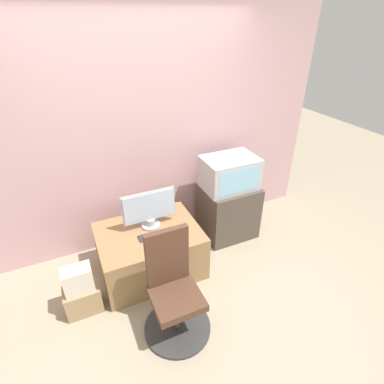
{
  "coord_description": "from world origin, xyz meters",
  "views": [
    {
      "loc": [
        -0.73,
        -1.67,
        2.42
      ],
      "look_at": [
        0.41,
        0.85,
        0.76
      ],
      "focal_mm": 28.0,
      "sensor_mm": 36.0,
      "label": 1
    }
  ],
  "objects_px": {
    "keyboard": "(156,235)",
    "mouse": "(181,229)",
    "crt_tv": "(229,173)",
    "main_monitor": "(149,209)",
    "office_chair": "(174,296)",
    "cardboard_box_lower": "(83,299)"
  },
  "relations": [
    {
      "from": "mouse",
      "to": "cardboard_box_lower",
      "type": "bearing_deg",
      "value": -172.48
    },
    {
      "from": "mouse",
      "to": "cardboard_box_lower",
      "type": "height_order",
      "value": "mouse"
    },
    {
      "from": "keyboard",
      "to": "mouse",
      "type": "relative_size",
      "value": 5.81
    },
    {
      "from": "keyboard",
      "to": "mouse",
      "type": "height_order",
      "value": "mouse"
    },
    {
      "from": "mouse",
      "to": "office_chair",
      "type": "bearing_deg",
      "value": -117.33
    },
    {
      "from": "office_chair",
      "to": "cardboard_box_lower",
      "type": "height_order",
      "value": "office_chair"
    },
    {
      "from": "cardboard_box_lower",
      "to": "mouse",
      "type": "bearing_deg",
      "value": 7.52
    },
    {
      "from": "main_monitor",
      "to": "mouse",
      "type": "bearing_deg",
      "value": -37.22
    },
    {
      "from": "keyboard",
      "to": "office_chair",
      "type": "bearing_deg",
      "value": -96.27
    },
    {
      "from": "crt_tv",
      "to": "cardboard_box_lower",
      "type": "height_order",
      "value": "crt_tv"
    },
    {
      "from": "cardboard_box_lower",
      "to": "crt_tv",
      "type": "bearing_deg",
      "value": 14.62
    },
    {
      "from": "main_monitor",
      "to": "office_chair",
      "type": "distance_m",
      "value": 0.9
    },
    {
      "from": "main_monitor",
      "to": "mouse",
      "type": "relative_size",
      "value": 8.97
    },
    {
      "from": "main_monitor",
      "to": "keyboard",
      "type": "bearing_deg",
      "value": -89.18
    },
    {
      "from": "office_chair",
      "to": "cardboard_box_lower",
      "type": "bearing_deg",
      "value": 145.46
    },
    {
      "from": "crt_tv",
      "to": "office_chair",
      "type": "height_order",
      "value": "crt_tv"
    },
    {
      "from": "main_monitor",
      "to": "office_chair",
      "type": "xyz_separation_m",
      "value": [
        -0.07,
        -0.83,
        -0.35
      ]
    },
    {
      "from": "mouse",
      "to": "office_chair",
      "type": "xyz_separation_m",
      "value": [
        -0.33,
        -0.63,
        -0.16
      ]
    },
    {
      "from": "mouse",
      "to": "crt_tv",
      "type": "distance_m",
      "value": 0.88
    },
    {
      "from": "office_chair",
      "to": "cardboard_box_lower",
      "type": "distance_m",
      "value": 0.9
    },
    {
      "from": "main_monitor",
      "to": "mouse",
      "type": "height_order",
      "value": "main_monitor"
    },
    {
      "from": "cardboard_box_lower",
      "to": "keyboard",
      "type": "bearing_deg",
      "value": 11.57
    }
  ]
}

